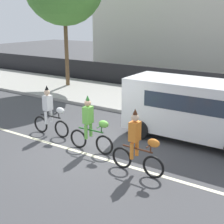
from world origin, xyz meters
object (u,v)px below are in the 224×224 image
(parade_cyclist_zebra, at_px, (51,114))
(parade_cyclist_orange, at_px, (138,146))
(parked_van_white, at_px, (198,106))
(parade_cyclist_lime, at_px, (91,128))

(parade_cyclist_zebra, relative_size, parade_cyclist_orange, 1.00)
(parked_van_white, bearing_deg, parade_cyclist_orange, -98.89)
(parade_cyclist_lime, relative_size, parade_cyclist_orange, 1.00)
(parade_cyclist_zebra, distance_m, parade_cyclist_lime, 2.22)
(parade_cyclist_orange, bearing_deg, parked_van_white, 81.11)
(parade_cyclist_lime, distance_m, parked_van_white, 3.91)
(parade_cyclist_orange, relative_size, parked_van_white, 0.38)
(parade_cyclist_zebra, height_order, parade_cyclist_orange, same)
(parade_cyclist_zebra, xyz_separation_m, parade_cyclist_orange, (4.22, -0.87, 0.00))
(parade_cyclist_zebra, height_order, parked_van_white, parked_van_white)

